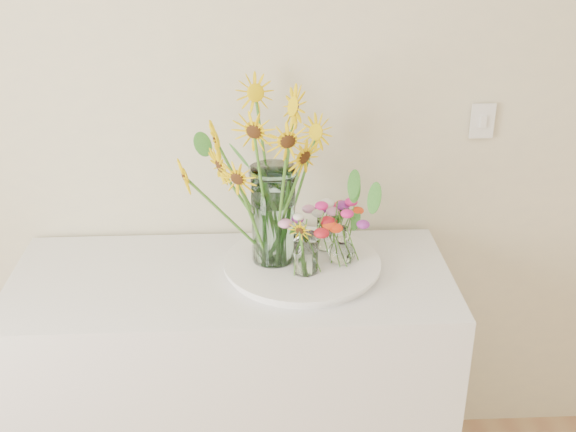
# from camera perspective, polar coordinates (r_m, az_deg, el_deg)

# --- Properties ---
(counter) EXTENTS (1.40, 0.60, 0.90)m
(counter) POSITION_cam_1_polar(r_m,az_deg,el_deg) (2.55, -4.17, -13.52)
(counter) COLOR white
(counter) RESTS_ON ground_plane
(tray) EXTENTS (0.48, 0.48, 0.02)m
(tray) POSITION_cam_1_polar(r_m,az_deg,el_deg) (2.32, 1.13, -3.94)
(tray) COLOR white
(tray) RESTS_ON counter
(mason_jar) EXTENTS (0.14, 0.14, 0.32)m
(mason_jar) POSITION_cam_1_polar(r_m,az_deg,el_deg) (2.26, -1.16, 0.09)
(mason_jar) COLOR #A6CFC5
(mason_jar) RESTS_ON tray
(sunflower_bouquet) EXTENTS (0.86, 0.86, 0.59)m
(sunflower_bouquet) POSITION_cam_1_polar(r_m,az_deg,el_deg) (2.20, -1.19, 3.28)
(sunflower_bouquet) COLOR yellow
(sunflower_bouquet) RESTS_ON tray
(small_vase_a) EXTENTS (0.10, 0.10, 0.13)m
(small_vase_a) POSITION_cam_1_polar(r_m,az_deg,el_deg) (2.22, 1.43, -3.04)
(small_vase_a) COLOR white
(small_vase_a) RESTS_ON tray
(wildflower_posy_a) EXTENTS (0.21, 0.21, 0.22)m
(wildflower_posy_a) POSITION_cam_1_polar(r_m,az_deg,el_deg) (2.20, 1.44, -2.01)
(wildflower_posy_a) COLOR #F84215
(wildflower_posy_a) RESTS_ON tray
(small_vase_b) EXTENTS (0.11, 0.11, 0.13)m
(small_vase_b) POSITION_cam_1_polar(r_m,az_deg,el_deg) (2.29, 4.30, -2.28)
(small_vase_b) COLOR white
(small_vase_b) RESTS_ON tray
(wildflower_posy_b) EXTENTS (0.21, 0.21, 0.22)m
(wildflower_posy_b) POSITION_cam_1_polar(r_m,az_deg,el_deg) (2.27, 4.33, -1.28)
(wildflower_posy_b) COLOR #F84215
(wildflower_posy_b) RESTS_ON tray
(small_vase_c) EXTENTS (0.06, 0.06, 0.11)m
(small_vase_c) POSITION_cam_1_polar(r_m,az_deg,el_deg) (2.37, 3.03, -1.50)
(small_vase_c) COLOR white
(small_vase_c) RESTS_ON tray
(wildflower_posy_c) EXTENTS (0.19, 0.19, 0.20)m
(wildflower_posy_c) POSITION_cam_1_polar(r_m,az_deg,el_deg) (2.35, 3.06, -0.52)
(wildflower_posy_c) COLOR #F84215
(wildflower_posy_c) RESTS_ON tray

